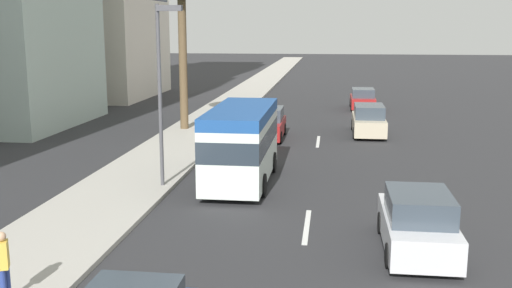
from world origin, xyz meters
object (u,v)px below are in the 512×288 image
car_lead (267,124)px  car_sixth (363,99)px  minibus_second (242,142)px  car_fifth (417,223)px  car_third (369,121)px  pedestrian_near_lamp (4,264)px  street_lamp (162,75)px

car_lead → car_sixth: car_lead is taller
minibus_second → car_sixth: bearing=165.5°
minibus_second → car_sixth: size_ratio=1.60×
car_fifth → car_third: bearing=0.9°
car_lead → car_third: 5.81m
car_lead → car_fifth: size_ratio=1.00×
car_fifth → pedestrian_near_lamp: bearing=116.0°
car_lead → car_fifth: (-15.99, -5.78, 0.01)m
minibus_second → car_fifth: size_ratio=1.56×
car_third → car_sixth: size_ratio=1.15×
car_third → car_sixth: (10.71, -0.18, -0.07)m
car_lead → car_sixth: bearing=155.6°
car_third → car_fifth: bearing=-179.1°
minibus_second → car_third: minibus_second is taller
car_third → car_fifth: 17.83m
car_sixth → street_lamp: size_ratio=0.61×
car_lead → car_third: size_ratio=0.89×
car_fifth → street_lamp: bearing=58.0°
car_third → street_lamp: 15.36m
car_third → car_sixth: bearing=-1.0°
car_lead → car_sixth: (12.55, -5.68, -0.05)m
minibus_second → car_sixth: (21.97, -5.67, -0.89)m
car_third → pedestrian_near_lamp: pedestrian_near_lamp is taller
car_third → street_lamp: bearing=146.9°
car_lead → street_lamp: size_ratio=0.62×
car_lead → pedestrian_near_lamp: size_ratio=2.63×
car_third → car_fifth: car_third is taller
pedestrian_near_lamp → car_fifth: bearing=-87.0°
car_fifth → street_lamp: (5.29, 8.45, 3.45)m
minibus_second → street_lamp: 3.97m
street_lamp → pedestrian_near_lamp: bearing=175.6°
car_fifth → street_lamp: 10.55m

